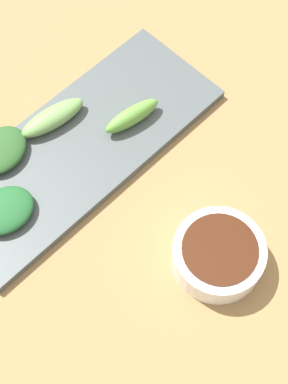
# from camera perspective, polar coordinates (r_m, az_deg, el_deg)

# --- Properties ---
(tabletop) EXTENTS (2.10, 2.10, 0.02)m
(tabletop) POSITION_cam_1_polar(r_m,az_deg,el_deg) (0.69, -1.18, -0.95)
(tabletop) COLOR olive
(tabletop) RESTS_ON ground
(sauce_bowl) EXTENTS (0.10, 0.10, 0.04)m
(sauce_bowl) POSITION_cam_1_polar(r_m,az_deg,el_deg) (0.64, 7.49, -6.28)
(sauce_bowl) COLOR white
(sauce_bowl) RESTS_ON tabletop
(serving_plate) EXTENTS (0.15, 0.38, 0.01)m
(serving_plate) POSITION_cam_1_polar(r_m,az_deg,el_deg) (0.71, -6.68, 4.47)
(serving_plate) COLOR #485153
(serving_plate) RESTS_ON tabletop
(broccoli_leafy_0) EXTENTS (0.07, 0.08, 0.02)m
(broccoli_leafy_0) POSITION_cam_1_polar(r_m,az_deg,el_deg) (0.67, -13.88, -1.81)
(broccoli_leafy_0) COLOR #205C2C
(broccoli_leafy_0) RESTS_ON serving_plate
(broccoli_stalk_1) EXTENTS (0.03, 0.08, 0.03)m
(broccoli_stalk_1) POSITION_cam_1_polar(r_m,az_deg,el_deg) (0.71, -1.23, 7.68)
(broccoli_stalk_1) COLOR #61A23E
(broccoli_stalk_1) RESTS_ON serving_plate
(broccoli_leafy_2) EXTENTS (0.07, 0.08, 0.02)m
(broccoli_leafy_2) POSITION_cam_1_polar(r_m,az_deg,el_deg) (0.71, -14.20, 4.14)
(broccoli_leafy_2) COLOR #285425
(broccoli_leafy_2) RESTS_ON serving_plate
(broccoli_stalk_3) EXTENTS (0.04, 0.09, 0.02)m
(broccoli_stalk_3) POSITION_cam_1_polar(r_m,az_deg,el_deg) (0.72, -9.14, 7.46)
(broccoli_stalk_3) COLOR #6E9F54
(broccoli_stalk_3) RESTS_ON serving_plate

